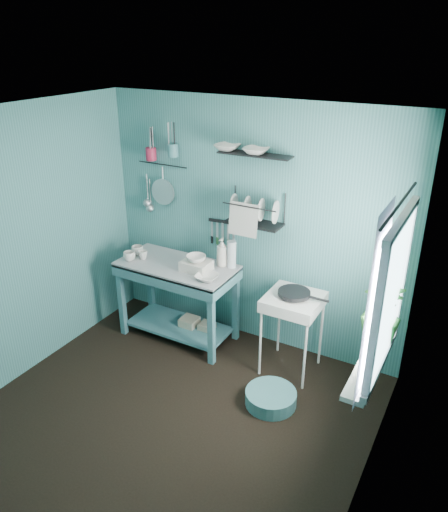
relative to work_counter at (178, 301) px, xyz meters
The scene contains 35 objects.
floor 1.33m from the work_counter, 59.62° to the right, with size 3.20×3.20×0.00m, color black.
ceiling 2.43m from the work_counter, 59.62° to the right, with size 3.20×3.20×0.00m, color silver.
wall_back 1.12m from the work_counter, 32.65° to the left, with size 3.20×3.20×0.00m, color #377172.
wall_left 1.67m from the work_counter, 131.38° to the right, with size 3.00×3.00×0.00m, color #377172.
wall_right 2.62m from the work_counter, 25.96° to the right, with size 3.00×3.00×0.00m, color #377172.
work_counter is the anchor object (origin of this frame).
mug_left 0.70m from the work_counter, 161.57° to the right, with size 0.12×0.12×0.10m, color silver.
mug_mid 0.61m from the work_counter, behind, with size 0.10×0.10×0.09m, color silver.
mug_right 0.69m from the work_counter, behind, with size 0.12×0.12×0.10m, color silver.
wash_tub 0.54m from the work_counter, ahead, with size 0.28×0.22×0.10m, color beige.
tub_bowl 0.61m from the work_counter, ahead, with size 0.20×0.20×0.06m, color silver.
soap_bottle 0.74m from the work_counter, 25.46° to the left, with size 0.12×0.12×0.30m, color beige.
water_bottle 0.80m from the work_counter, 22.93° to the left, with size 0.09×0.09×0.28m, color silver.
counter_bowl 0.66m from the work_counter, 18.43° to the right, with size 0.22×0.22×0.05m, color silver.
hotplate_stand 1.27m from the work_counter, ahead, with size 0.50×0.50×0.81m, color silver.
frying_pan 1.33m from the work_counter, ahead, with size 0.30×0.30×0.04m, color black.
knife_strip 0.97m from the work_counter, 48.76° to the left, with size 0.32×0.02×0.03m, color black.
dish_rack 1.32m from the work_counter, 20.99° to the left, with size 0.55×0.24×0.32m, color black.
upper_shelf 1.75m from the work_counter, 23.70° to the left, with size 0.70×0.18×0.01m, color black.
shelf_bowl_left 1.68m from the work_counter, 36.57° to the left, with size 0.24×0.24×0.06m, color silver.
shelf_bowl_right 1.78m from the work_counter, 23.38° to the left, with size 0.23×0.23×0.06m, color silver.
utensil_cup_magenta 1.56m from the work_counter, 146.34° to the left, with size 0.11×0.11×0.13m, color #A61E3D.
utensil_cup_teal 1.56m from the work_counter, 123.28° to the left, with size 0.11×0.11×0.13m, color teal.
colander 1.17m from the work_counter, 137.33° to the left, with size 0.28×0.28×0.03m, color #ADB1B5.
ladle_outer 1.27m from the work_counter, 148.52° to the left, with size 0.01×0.01×0.30m, color #ADB1B5.
ladle_inner 1.21m from the work_counter, 146.98° to the left, with size 0.01×0.01×0.30m, color #ADB1B5.
hook_rail 1.44m from the work_counter, 136.10° to the left, with size 0.01×0.01×0.60m, color black.
window_glass 2.51m from the work_counter, 16.06° to the right, with size 1.10×1.10×0.00m, color white.
windowsill 2.27m from the work_counter, 16.66° to the right, with size 0.16×0.95×0.04m, color silver.
curtain 2.57m from the work_counter, 23.53° to the right, with size 1.35×1.35×0.00m, color silver.
curtain_rod 2.79m from the work_counter, 16.37° to the right, with size 0.02×0.02×1.05m, color black.
potted_plant 2.25m from the work_counter, ahead, with size 0.30×0.30×0.53m, color #2D702E.
storage_tin_large 0.34m from the work_counter, 26.57° to the left, with size 0.18×0.18×0.22m, color gray.
storage_tin_small 0.45m from the work_counter, 14.93° to the left, with size 0.15×0.15×0.20m, color gray.
floor_basin 1.46m from the work_counter, 21.38° to the right, with size 0.46×0.46×0.13m, color teal.
Camera 1 is at (2.03, -2.69, 3.04)m, focal length 35.00 mm.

